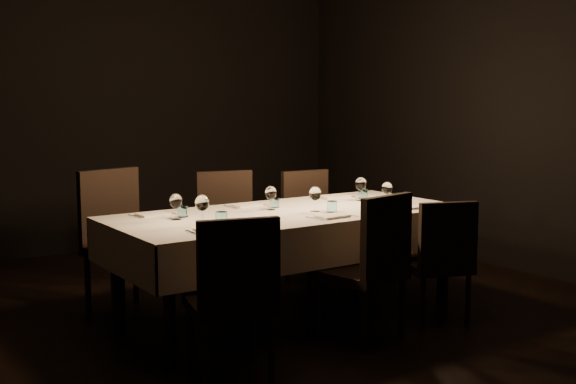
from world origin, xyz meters
TOP-DOWN VIEW (x-y plane):
  - room at (0.00, 0.00)m, footprint 5.01×6.01m
  - dining_table at (0.00, 0.00)m, footprint 2.52×1.12m
  - chair_near_left at (-0.93, -0.84)m, footprint 0.54×0.54m
  - place_setting_near_left at (-0.74, -0.22)m, footprint 0.34×0.41m
  - chair_near_center at (0.12, -0.76)m, footprint 0.54×0.54m
  - place_setting_near_center at (0.15, -0.22)m, footprint 0.33×0.40m
  - chair_near_right at (0.77, -0.74)m, footprint 0.53×0.53m
  - place_setting_near_right at (0.83, -0.22)m, footprint 0.30×0.39m
  - chair_far_left at (-0.94, 0.78)m, footprint 0.60×0.60m
  - place_setting_far_left at (-0.80, 0.22)m, footprint 0.32×0.40m
  - chair_far_center at (-0.01, 0.83)m, footprint 0.56×0.56m
  - place_setting_far_center at (-0.06, 0.22)m, footprint 0.31×0.40m
  - chair_far_right at (0.75, 0.75)m, footprint 0.48×0.48m
  - place_setting_far_right at (0.77, 0.22)m, footprint 0.34×0.41m

SIDE VIEW (x-z plane):
  - chair_near_right at x=0.77m, z-range 0.05..0.92m
  - chair_near_left at x=-0.93m, z-range 0.05..0.98m
  - chair_far_right at x=0.75m, z-range 0.05..0.99m
  - chair_near_center at x=0.12m, z-range 0.05..1.01m
  - chair_far_center at x=-0.01m, z-range 0.05..1.02m
  - chair_far_left at x=-0.94m, z-range 0.05..1.09m
  - dining_table at x=0.00m, z-range 0.31..1.07m
  - place_setting_near_right at x=0.83m, z-range 0.74..0.91m
  - place_setting_far_center at x=-0.06m, z-range 0.74..0.91m
  - place_setting_far_left at x=-0.80m, z-range 0.74..0.92m
  - place_setting_near_center at x=0.15m, z-range 0.74..0.92m
  - place_setting_far_right at x=0.77m, z-range 0.74..0.93m
  - place_setting_near_left at x=-0.74m, z-range 0.74..0.93m
  - room at x=0.00m, z-range -0.01..3.01m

